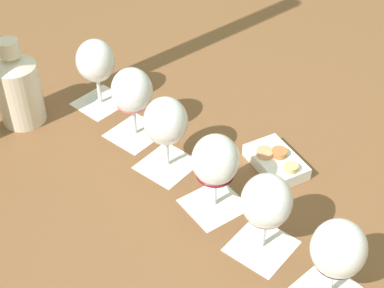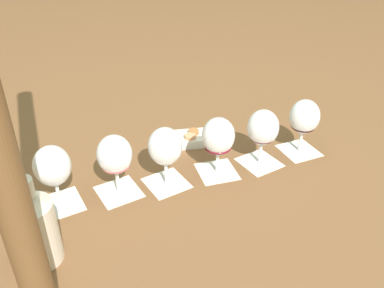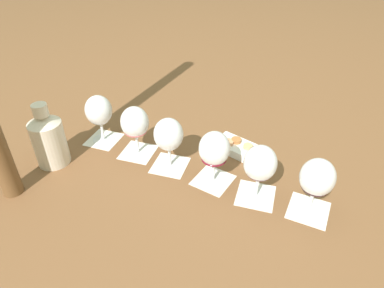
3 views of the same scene
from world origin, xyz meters
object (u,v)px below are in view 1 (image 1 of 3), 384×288
(wine_glass_1, at_px, (132,94))
(wine_glass_3, at_px, (215,163))
(wine_glass_0, at_px, (96,64))
(snack_dish, at_px, (276,161))
(ceramic_vase, at_px, (18,87))
(wine_glass_4, at_px, (266,205))
(wine_glass_5, at_px, (338,252))
(wine_glass_2, at_px, (166,124))

(wine_glass_1, xyz_separation_m, wine_glass_3, (0.25, 0.12, 0.00))
(wine_glass_3, bearing_deg, wine_glass_0, -153.94)
(snack_dish, bearing_deg, ceramic_vase, -118.10)
(wine_glass_4, bearing_deg, snack_dish, 155.40)
(wine_glass_5, xyz_separation_m, snack_dish, (-0.32, 0.01, -0.09))
(wine_glass_0, height_order, ceramic_vase, ceramic_vase)
(wine_glass_2, xyz_separation_m, wine_glass_5, (0.37, 0.21, -0.00))
(wine_glass_1, xyz_separation_m, ceramic_vase, (-0.10, -0.24, -0.02))
(wine_glass_1, relative_size, wine_glass_5, 1.00)
(wine_glass_1, bearing_deg, wine_glass_3, 25.96)
(wine_glass_2, relative_size, snack_dish, 1.11)
(ceramic_vase, bearing_deg, wine_glass_5, 40.16)
(wine_glass_2, height_order, wine_glass_3, same)
(wine_glass_4, height_order, snack_dish, wine_glass_4)
(wine_glass_1, relative_size, wine_glass_2, 1.00)
(wine_glass_2, bearing_deg, wine_glass_0, -154.88)
(wine_glass_0, distance_m, wine_glass_4, 0.56)
(wine_glass_1, height_order, snack_dish, wine_glass_1)
(wine_glass_0, bearing_deg, wine_glass_4, 26.23)
(wine_glass_0, distance_m, wine_glass_1, 0.15)
(wine_glass_3, bearing_deg, snack_dish, 117.75)
(wine_glass_4, distance_m, ceramic_vase, 0.63)
(wine_glass_5, bearing_deg, ceramic_vase, -139.84)
(wine_glass_5, relative_size, ceramic_vase, 0.81)
(wine_glass_0, relative_size, wine_glass_5, 1.00)
(ceramic_vase, bearing_deg, snack_dish, 61.90)
(wine_glass_3, height_order, snack_dish, wine_glass_3)
(wine_glass_5, height_order, snack_dish, wine_glass_5)
(wine_glass_1, distance_m, wine_glass_4, 0.41)
(ceramic_vase, relative_size, snack_dish, 1.38)
(wine_glass_5, height_order, ceramic_vase, ceramic_vase)
(wine_glass_2, bearing_deg, snack_dish, 76.69)
(wine_glass_0, relative_size, ceramic_vase, 0.81)
(snack_dish, bearing_deg, wine_glass_0, -131.82)
(wine_glass_1, bearing_deg, wine_glass_0, -153.76)
(wine_glass_2, distance_m, ceramic_vase, 0.37)
(wine_glass_4, bearing_deg, wine_glass_3, -153.23)
(ceramic_vase, bearing_deg, wine_glass_0, 99.12)
(wine_glass_1, bearing_deg, snack_dish, 58.10)
(wine_glass_2, relative_size, wine_glass_3, 1.00)
(wine_glass_3, bearing_deg, wine_glass_1, -154.04)
(wine_glass_3, relative_size, wine_glass_4, 1.00)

